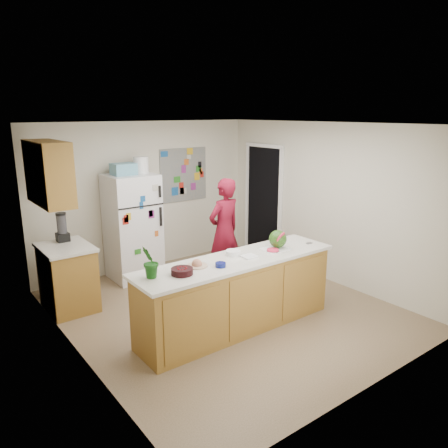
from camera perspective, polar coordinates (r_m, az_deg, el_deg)
floor at (r=6.14m, az=0.20°, el=-11.18°), size 4.00×4.50×0.02m
wall_back at (r=7.59m, az=-10.16°, el=3.64°), size 4.00×0.02×2.50m
wall_left at (r=4.82m, az=-19.25°, el=-3.26°), size 0.02×4.50×2.50m
wall_right at (r=7.08m, az=13.31°, el=2.68°), size 0.02×4.50×2.50m
ceiling at (r=5.54m, az=0.22°, el=13.03°), size 4.00×4.50×0.02m
doorway at (r=8.09m, az=5.23°, el=2.80°), size 0.03×0.85×2.04m
peninsula_base at (r=5.49m, az=1.71°, el=-9.29°), size 2.60×0.62×0.88m
peninsula_top at (r=5.32m, az=1.74°, el=-4.75°), size 2.68×0.70×0.04m
side_counter_base at (r=6.39m, az=-19.70°, el=-6.73°), size 0.60×0.80×0.86m
side_counter_top at (r=6.25m, az=-20.05°, el=-2.87°), size 0.64×0.84×0.04m
upper_cabinets at (r=5.96m, az=-21.95°, el=6.21°), size 0.35×1.00×0.80m
refrigerator at (r=7.16m, az=-11.84°, el=-0.40°), size 0.75×0.70×1.70m
fridge_top_bin at (r=6.94m, az=-12.99°, el=7.00°), size 0.35×0.28×0.18m
photo_collage at (r=7.89m, az=-5.30°, el=6.41°), size 0.95×0.01×0.95m
person at (r=6.86m, az=0.04°, el=-0.88°), size 0.65×0.47×1.66m
blender_appliance at (r=6.43m, az=-20.41°, el=-0.50°), size 0.13×0.13×0.38m
cutting_board at (r=5.69m, az=6.70°, el=-3.27°), size 0.37×0.29×0.01m
watermelon at (r=5.71m, az=7.04°, el=-1.95°), size 0.23×0.23×0.23m
watermelon_slice at (r=5.59m, az=6.40°, el=-3.40°), size 0.15×0.15×0.02m
cherry_bowl at (r=4.83m, az=-5.50°, el=-6.17°), size 0.29×0.29×0.07m
white_bowl at (r=5.43m, az=1.21°, el=-3.77°), size 0.24×0.24×0.06m
cobalt_bowl at (r=5.03m, az=-0.45°, el=-5.34°), size 0.15×0.15×0.05m
plate at (r=5.06m, az=-3.56°, el=-5.47°), size 0.31×0.31×0.02m
paper_towel at (r=5.36m, az=3.33°, el=-4.26°), size 0.18×0.16×0.02m
keys at (r=6.01m, az=11.05°, el=-2.46°), size 0.09×0.05×0.01m
potted_plant at (r=4.70m, az=-9.60°, el=-4.94°), size 0.26×0.26×0.37m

